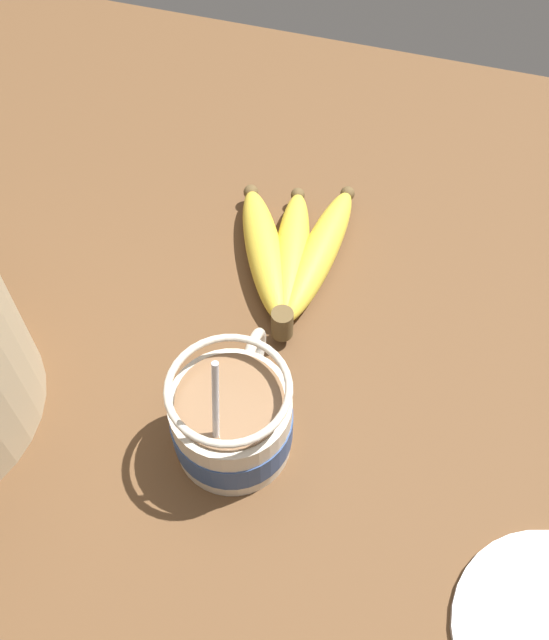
# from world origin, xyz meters

# --- Properties ---
(table) EXTENTS (1.06, 1.06, 0.04)m
(table) POSITION_xyz_m (0.00, 0.00, 0.02)
(table) COLOR brown
(table) RESTS_ON ground
(coffee_mug) EXTENTS (0.13, 0.10, 0.15)m
(coffee_mug) POSITION_xyz_m (-0.05, -0.01, 0.07)
(coffee_mug) COLOR beige
(coffee_mug) RESTS_ON table
(banana_bunch) EXTENTS (0.20, 0.13, 0.04)m
(banana_bunch) POSITION_xyz_m (0.15, 0.00, 0.05)
(banana_bunch) COLOR brown
(banana_bunch) RESTS_ON table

